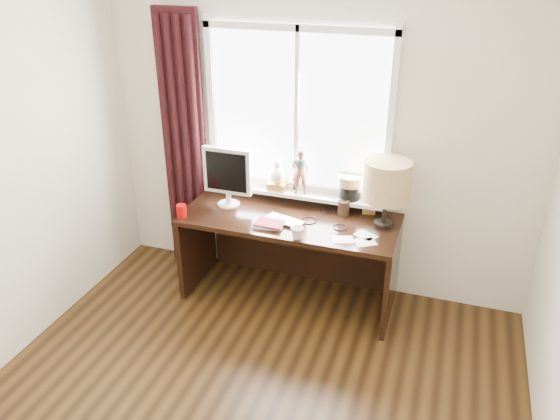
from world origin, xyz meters
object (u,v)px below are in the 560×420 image
(mug, at_px, (297,232))
(monitor, at_px, (227,174))
(laptop, at_px, (285,221))
(desk, at_px, (293,239))
(table_lamp, at_px, (387,181))
(red_cup, at_px, (182,211))

(mug, relative_size, monitor, 0.19)
(laptop, distance_m, monitor, 0.61)
(monitor, bearing_deg, desk, 4.54)
(desk, bearing_deg, table_lamp, 0.21)
(laptop, xyz_separation_m, mug, (0.16, -0.21, 0.04))
(laptop, relative_size, red_cup, 2.98)
(mug, xyz_separation_m, desk, (-0.15, 0.40, -0.29))
(desk, relative_size, table_lamp, 3.27)
(laptop, xyz_separation_m, desk, (0.01, 0.19, -0.26))
(laptop, bearing_deg, red_cup, -151.42)
(desk, xyz_separation_m, monitor, (-0.54, -0.04, 0.52))
(monitor, height_order, table_lamp, table_lamp)
(mug, relative_size, table_lamp, 0.18)
(laptop, height_order, red_cup, red_cup)
(desk, bearing_deg, laptop, -93.02)
(laptop, height_order, mug, mug)
(laptop, height_order, monitor, monitor)
(red_cup, relative_size, table_lamp, 0.20)
(red_cup, height_order, desk, red_cup)
(red_cup, relative_size, monitor, 0.21)
(laptop, distance_m, desk, 0.32)
(mug, bearing_deg, laptop, 128.02)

